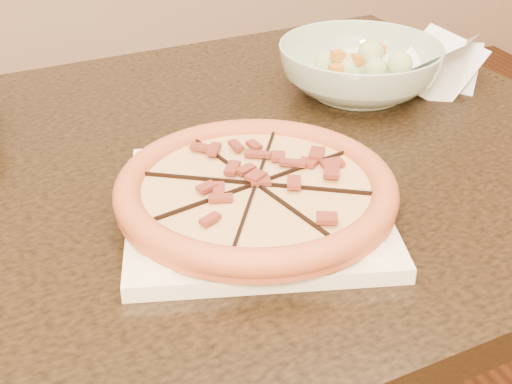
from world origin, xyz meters
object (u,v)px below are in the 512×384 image
at_px(pizza, 256,189).
at_px(salad_bowl, 359,69).
at_px(dining_table, 132,251).
at_px(plate, 256,207).

height_order(pizza, salad_bowl, salad_bowl).
height_order(dining_table, pizza, pizza).
bearing_deg(plate, salad_bowl, 44.72).
relative_size(dining_table, plate, 4.01).
bearing_deg(salad_bowl, plate, -135.28).
relative_size(pizza, salad_bowl, 1.27).
bearing_deg(salad_bowl, pizza, -135.28).
relative_size(plate, pizza, 1.11).
bearing_deg(pizza, plate, 0.57).
bearing_deg(pizza, dining_table, 131.88).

